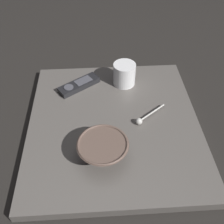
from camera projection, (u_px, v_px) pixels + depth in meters
The scene contains 6 objects.
ground_plane at pixel (114, 127), 0.97m from camera, with size 6.00×6.00×0.00m, color black.
table at pixel (114, 124), 0.96m from camera, with size 0.66×0.61×0.03m.
cereal_bowl at pixel (103, 149), 0.81m from camera, with size 0.16×0.16×0.07m.
coffee_mug at pixel (124, 74), 1.07m from camera, with size 0.09×0.09×0.09m.
teaspoon at pixel (142, 119), 0.94m from camera, with size 0.09×0.12×0.02m.
tv_remote_near at pixel (79, 85), 1.08m from camera, with size 0.14×0.17×0.02m.
Camera 1 is at (-0.64, 0.05, 0.73)m, focal length 42.25 mm.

